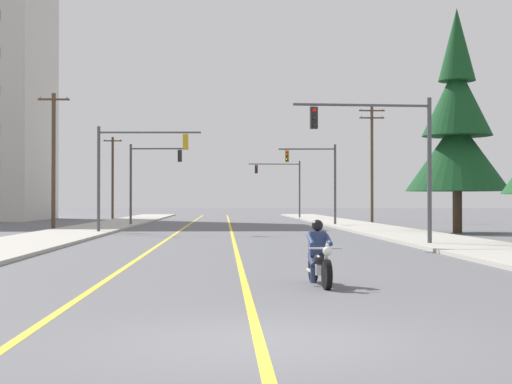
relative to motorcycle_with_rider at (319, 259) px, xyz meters
The scene contains 15 objects.
ground_plane 7.02m from the motorcycle_with_rider, 102.33° to the right, with size 400.00×400.00×0.00m, color #5B5B60.
lane_stripe_center 38.20m from the motorcycle_with_rider, 92.47° to the left, with size 0.16×100.00×0.01m, color yellow.
lane_stripe_left 38.48m from the motorcycle_with_rider, 97.32° to the left, with size 0.16×100.00×0.01m, color yellow.
sidewalk_kerb_right 34.07m from the motorcycle_with_rider, 76.81° to the left, with size 4.40×110.00×0.14m, color #ADA89E.
sidewalk_kerb_left 34.87m from the motorcycle_with_rider, 107.98° to the left, with size 4.40×110.00×0.14m, color #ADA89E.
motorcycle_with_rider is the anchor object (origin of this frame).
traffic_signal_near_right 16.05m from the motorcycle_with_rider, 72.31° to the left, with size 5.83×0.63×6.20m.
traffic_signal_near_left 29.41m from the motorcycle_with_rider, 105.05° to the left, with size 5.99×0.43×6.20m.
traffic_signal_mid_right 42.49m from the motorcycle_with_rider, 83.06° to the left, with size 4.38×0.44×6.20m.
traffic_signal_mid_left 43.12m from the motorcycle_with_rider, 100.59° to the left, with size 4.46×0.47×6.20m.
traffic_signal_far_right 66.62m from the motorcycle_with_rider, 86.21° to the left, with size 5.58×0.65×6.20m.
utility_pole_left_near 36.73m from the motorcycle_with_rider, 111.14° to the left, with size 2.04×0.26×8.90m.
utility_pole_right_far 53.70m from the motorcycle_with_rider, 77.98° to the left, with size 2.31×0.26×10.39m.
utility_pole_left_far 68.28m from the motorcycle_with_rider, 101.81° to the left, with size 1.95×0.26×8.71m.
conifer_tree_right_verge_far 31.24m from the motorcycle_with_rider, 67.69° to the left, with size 6.06×6.06×13.33m.
Camera 1 is at (-0.62, -10.51, 1.87)m, focal length 55.11 mm.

